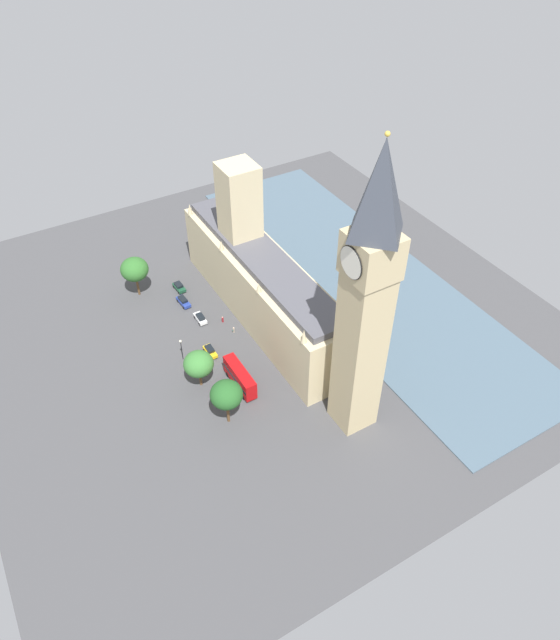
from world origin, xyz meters
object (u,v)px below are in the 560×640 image
(clock_tower, at_px, (366,298))
(pedestrian_corner, at_px, (234,330))
(plane_tree_midblock, at_px, (134,269))
(street_lamp_slot_10, at_px, (181,346))
(parliament_building, at_px, (260,279))
(plane_tree_near_tower, at_px, (226,395))
(car_yellow_cab_leading, at_px, (210,351))
(plane_tree_opposite_hall, at_px, (199,364))
(double_decker_bus_under_trees, at_px, (240,377))
(car_blue_kerbside, at_px, (183,301))
(car_white_by_river_gate, at_px, (200,318))
(pedestrian_far_end, at_px, (223,320))
(car_dark_green_trailing, at_px, (179,287))

(clock_tower, relative_size, pedestrian_corner, 38.26)
(plane_tree_midblock, height_order, street_lamp_slot_10, plane_tree_midblock)
(parliament_building, distance_m, plane_tree_near_tower, 33.67)
(car_yellow_cab_leading, relative_size, street_lamp_slot_10, 0.77)
(plane_tree_opposite_hall, bearing_deg, double_decker_bus_under_trees, 147.33)
(clock_tower, height_order, car_blue_kerbside, clock_tower)
(parliament_building, xyz_separation_m, car_yellow_cab_leading, (16.73, 6.91, -8.82))
(plane_tree_midblock, bearing_deg, pedestrian_corner, 119.86)
(car_white_by_river_gate, relative_size, street_lamp_slot_10, 0.77)
(car_white_by_river_gate, relative_size, plane_tree_near_tower, 0.41)
(double_decker_bus_under_trees, distance_m, pedestrian_corner, 16.71)
(car_blue_kerbside, relative_size, double_decker_bus_under_trees, 0.46)
(car_yellow_cab_leading, relative_size, pedestrian_corner, 2.79)
(double_decker_bus_under_trees, relative_size, plane_tree_near_tower, 1.00)
(clock_tower, relative_size, plane_tree_opposite_hall, 6.75)
(pedestrian_far_end, xyz_separation_m, plane_tree_opposite_hall, (12.64, 15.39, 5.41))
(parliament_building, relative_size, double_decker_bus_under_trees, 5.55)
(street_lamp_slot_10, bearing_deg, plane_tree_opposite_hall, 91.98)
(car_blue_kerbside, distance_m, plane_tree_midblock, 13.85)
(car_dark_green_trailing, height_order, car_white_by_river_gate, same)
(double_decker_bus_under_trees, relative_size, plane_tree_opposite_hall, 1.19)
(car_yellow_cab_leading, xyz_separation_m, pedestrian_corner, (-7.71, -3.66, -0.19))
(car_white_by_river_gate, height_order, double_decker_bus_under_trees, double_decker_bus_under_trees)
(clock_tower, bearing_deg, pedestrian_corner, -75.35)
(clock_tower, xyz_separation_m, double_decker_bus_under_trees, (15.17, -18.67, -28.13))
(plane_tree_midblock, bearing_deg, double_decker_bus_under_trees, 100.93)
(parliament_building, distance_m, car_yellow_cab_leading, 20.13)
(pedestrian_far_end, bearing_deg, car_blue_kerbside, 151.99)
(pedestrian_corner, distance_m, plane_tree_midblock, 28.83)
(double_decker_bus_under_trees, bearing_deg, clock_tower, 129.18)
(car_yellow_cab_leading, distance_m, pedestrian_far_end, 10.82)
(car_white_by_river_gate, bearing_deg, car_yellow_cab_leading, -103.17)
(plane_tree_near_tower, bearing_deg, clock_tower, 151.77)
(double_decker_bus_under_trees, bearing_deg, pedestrian_corner, -112.15)
(double_decker_bus_under_trees, bearing_deg, car_yellow_cab_leading, -82.94)
(plane_tree_midblock, xyz_separation_m, street_lamp_slot_10, (-0.38, 26.31, -3.66))
(car_yellow_cab_leading, relative_size, plane_tree_near_tower, 0.41)
(car_white_by_river_gate, bearing_deg, street_lamp_slot_10, -131.40)
(double_decker_bus_under_trees, bearing_deg, car_blue_kerbside, -90.48)
(street_lamp_slot_10, bearing_deg, car_blue_kerbside, -113.74)
(pedestrian_corner, height_order, plane_tree_opposite_hall, plane_tree_opposite_hall)
(car_blue_kerbside, bearing_deg, car_yellow_cab_leading, 80.70)
(car_blue_kerbside, distance_m, double_decker_bus_under_trees, 30.58)
(pedestrian_far_end, bearing_deg, clock_tower, -40.90)
(car_yellow_cab_leading, bearing_deg, plane_tree_near_tower, 76.09)
(car_yellow_cab_leading, bearing_deg, parliament_building, -156.91)
(car_yellow_cab_leading, bearing_deg, car_white_by_river_gate, -103.06)
(pedestrian_far_end, height_order, pedestrian_corner, pedestrian_far_end)
(car_blue_kerbside, height_order, street_lamp_slot_10, street_lamp_slot_10)
(clock_tower, xyz_separation_m, plane_tree_midblock, (22.83, -58.29, -23.11))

